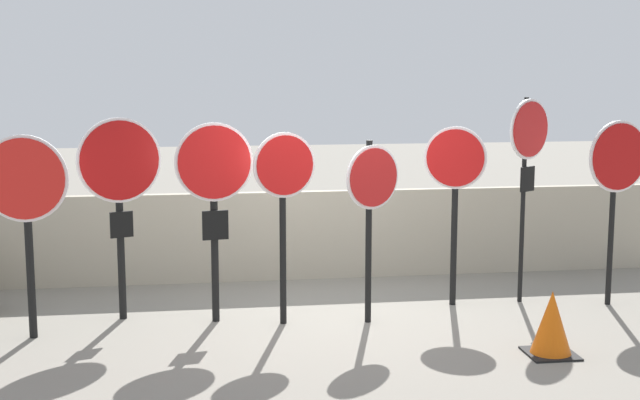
# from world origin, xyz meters

# --- Properties ---
(ground_plane) EXTENTS (40.00, 40.00, 0.00)m
(ground_plane) POSITION_xyz_m (0.00, 0.00, 0.00)
(ground_plane) COLOR gray
(fence_back) EXTENTS (9.29, 0.12, 1.12)m
(fence_back) POSITION_xyz_m (0.00, 1.73, 0.56)
(fence_back) COLOR #A89E89
(fence_back) RESTS_ON ground
(stop_sign_0) EXTENTS (0.86, 0.16, 2.04)m
(stop_sign_0) POSITION_xyz_m (-3.08, -0.37, 1.45)
(stop_sign_0) COLOR black
(stop_sign_0) RESTS_ON ground
(stop_sign_1) EXTENTS (0.85, 0.32, 2.17)m
(stop_sign_1) POSITION_xyz_m (-2.21, 0.19, 1.53)
(stop_sign_1) COLOR black
(stop_sign_1) RESTS_ON ground
(stop_sign_2) EXTENTS (0.82, 0.19, 2.12)m
(stop_sign_2) POSITION_xyz_m (-1.24, -0.05, 1.49)
(stop_sign_2) COLOR black
(stop_sign_2) RESTS_ON ground
(stop_sign_3) EXTENTS (0.66, 0.21, 2.03)m
(stop_sign_3) POSITION_xyz_m (-0.53, -0.23, 1.46)
(stop_sign_3) COLOR black
(stop_sign_3) RESTS_ON ground
(stop_sign_4) EXTENTS (0.61, 0.33, 1.94)m
(stop_sign_4) POSITION_xyz_m (0.38, -0.31, 1.38)
(stop_sign_4) COLOR black
(stop_sign_4) RESTS_ON ground
(stop_sign_5) EXTENTS (0.66, 0.28, 2.04)m
(stop_sign_5) POSITION_xyz_m (1.43, 0.23, 1.46)
(stop_sign_5) COLOR black
(stop_sign_5) RESTS_ON ground
(stop_sign_6) EXTENTS (0.58, 0.39, 2.35)m
(stop_sign_6) POSITION_xyz_m (2.27, 0.25, 1.78)
(stop_sign_6) COLOR black
(stop_sign_6) RESTS_ON ground
(stop_sign_7) EXTENTS (0.78, 0.24, 2.10)m
(stop_sign_7) POSITION_xyz_m (3.21, -0.02, 1.54)
(stop_sign_7) COLOR black
(stop_sign_7) RESTS_ON ground
(traffic_cone_0) EXTENTS (0.46, 0.46, 0.62)m
(traffic_cone_0) POSITION_xyz_m (1.85, -1.57, 0.31)
(traffic_cone_0) COLOR black
(traffic_cone_0) RESTS_ON ground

